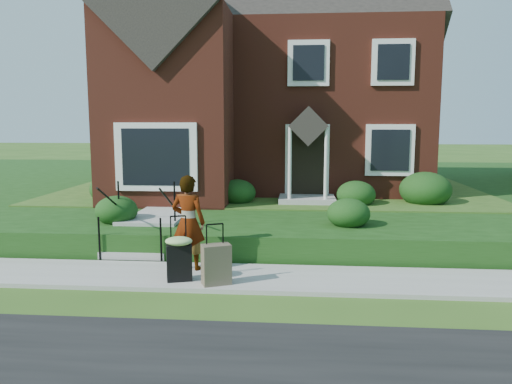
# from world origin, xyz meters

# --- Properties ---
(ground) EXTENTS (120.00, 120.00, 0.00)m
(ground) POSITION_xyz_m (0.00, 0.00, 0.00)
(ground) COLOR #2D5119
(ground) RESTS_ON ground
(sidewalk) EXTENTS (60.00, 1.60, 0.08)m
(sidewalk) POSITION_xyz_m (0.00, 0.00, 0.04)
(sidewalk) COLOR #9E9B93
(sidewalk) RESTS_ON ground
(terrace) EXTENTS (44.00, 20.00, 0.60)m
(terrace) POSITION_xyz_m (4.00, 10.90, 0.30)
(terrace) COLOR #173C10
(terrace) RESTS_ON ground
(walkway) EXTENTS (1.20, 6.00, 0.06)m
(walkway) POSITION_xyz_m (-2.50, 5.00, 0.63)
(walkway) COLOR #9E9B93
(walkway) RESTS_ON terrace
(main_house) EXTENTS (10.40, 10.20, 9.40)m
(main_house) POSITION_xyz_m (-0.21, 9.61, 5.26)
(main_house) COLOR maroon
(main_house) RESTS_ON terrace
(front_steps) EXTENTS (1.40, 2.02, 1.50)m
(front_steps) POSITION_xyz_m (-2.50, 1.84, 0.47)
(front_steps) COLOR #9E9B93
(front_steps) RESTS_ON ground
(foundation_shrubs) EXTENTS (10.38, 4.53, 1.02)m
(foundation_shrubs) POSITION_xyz_m (0.25, 4.73, 1.04)
(foundation_shrubs) COLOR #113911
(foundation_shrubs) RESTS_ON terrace
(woman) EXTENTS (0.73, 0.54, 1.84)m
(woman) POSITION_xyz_m (-1.16, 0.36, 1.00)
(woman) COLOR #999999
(woman) RESTS_ON sidewalk
(suitcase_black) EXTENTS (0.58, 0.52, 1.18)m
(suitcase_black) POSITION_xyz_m (-1.18, -0.37, 0.54)
(suitcase_black) COLOR black
(suitcase_black) RESTS_ON sidewalk
(suitcase_olive) EXTENTS (0.56, 0.45, 1.07)m
(suitcase_olive) POSITION_xyz_m (-0.48, -0.51, 0.44)
(suitcase_olive) COLOR brown
(suitcase_olive) RESTS_ON sidewalk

